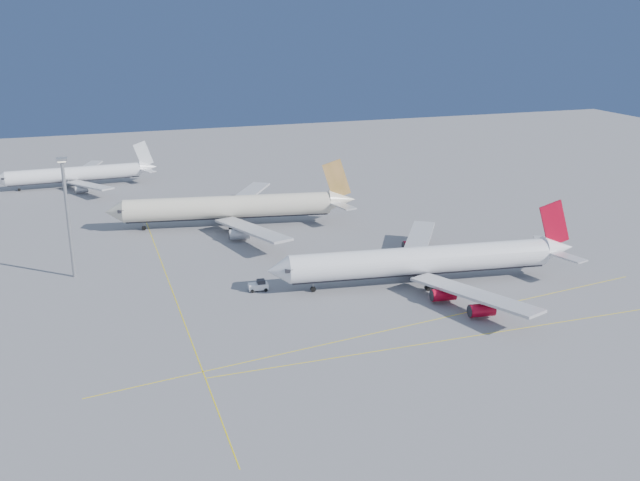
{
  "coord_description": "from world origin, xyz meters",
  "views": [
    {
      "loc": [
        -55.75,
        -119.42,
        57.61
      ],
      "look_at": [
        -5.15,
        29.78,
        7.0
      ],
      "focal_mm": 40.0,
      "sensor_mm": 36.0,
      "label": 1
    }
  ],
  "objects_px": {
    "airliner_third": "(78,174)",
    "airliner_virgin": "(427,261)",
    "light_mast": "(67,208)",
    "airliner_etihad": "(234,207)",
    "pushback_tug": "(259,286)"
  },
  "relations": [
    {
      "from": "airliner_virgin",
      "to": "airliner_third",
      "type": "xyz_separation_m",
      "value": [
        -71.9,
        121.88,
        -0.89
      ]
    },
    {
      "from": "airliner_etihad",
      "to": "light_mast",
      "type": "relative_size",
      "value": 2.54
    },
    {
      "from": "pushback_tug",
      "to": "light_mast",
      "type": "height_order",
      "value": "light_mast"
    },
    {
      "from": "airliner_virgin",
      "to": "light_mast",
      "type": "distance_m",
      "value": 80.65
    },
    {
      "from": "light_mast",
      "to": "airliner_etihad",
      "type": "bearing_deg",
      "value": 32.9
    },
    {
      "from": "airliner_virgin",
      "to": "airliner_etihad",
      "type": "distance_m",
      "value": 65.26
    },
    {
      "from": "airliner_third",
      "to": "light_mast",
      "type": "distance_m",
      "value": 93.24
    },
    {
      "from": "light_mast",
      "to": "pushback_tug",
      "type": "bearing_deg",
      "value": -29.92
    },
    {
      "from": "airliner_virgin",
      "to": "pushback_tug",
      "type": "xyz_separation_m",
      "value": [
        -36.46,
        7.66,
        -4.19
      ]
    },
    {
      "from": "airliner_virgin",
      "to": "airliner_etihad",
      "type": "xyz_separation_m",
      "value": [
        -31.04,
        57.41,
        0.27
      ]
    },
    {
      "from": "airliner_third",
      "to": "airliner_virgin",
      "type": "bearing_deg",
      "value": -61.38
    },
    {
      "from": "airliner_etihad",
      "to": "pushback_tug",
      "type": "height_order",
      "value": "airliner_etihad"
    },
    {
      "from": "airliner_virgin",
      "to": "light_mast",
      "type": "bearing_deg",
      "value": 165.4
    },
    {
      "from": "airliner_third",
      "to": "pushback_tug",
      "type": "distance_m",
      "value": 119.64
    },
    {
      "from": "airliner_etihad",
      "to": "light_mast",
      "type": "height_order",
      "value": "light_mast"
    }
  ]
}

